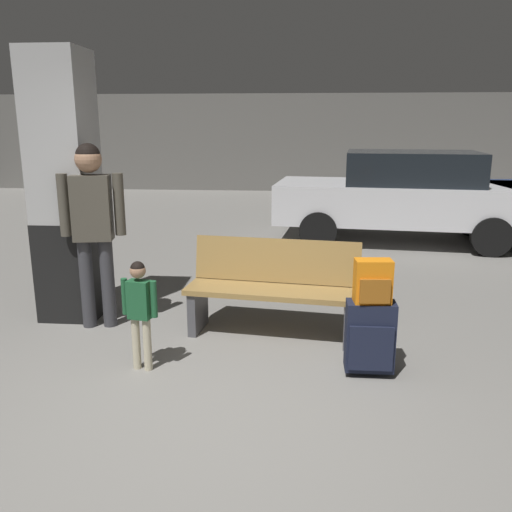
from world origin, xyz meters
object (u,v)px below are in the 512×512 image
(bench, at_px, (273,289))
(backpack_bright, at_px, (373,282))
(child, at_px, (140,304))
(parked_car_near, at_px, (403,194))
(structural_pillar, at_px, (66,190))
(suitcase, at_px, (370,337))
(adult, at_px, (92,216))

(bench, xyz_separation_m, backpack_bright, (0.81, -0.80, 0.33))
(child, xyz_separation_m, parked_car_near, (2.97, 5.11, 0.25))
(structural_pillar, relative_size, suitcase, 4.38)
(adult, bearing_deg, parked_car_near, 48.93)
(adult, xyz_separation_m, parked_car_near, (3.67, 4.21, -0.29))
(suitcase, height_order, parked_car_near, parked_car_near)
(bench, relative_size, adult, 0.93)
(structural_pillar, relative_size, parked_car_near, 0.62)
(backpack_bright, height_order, adult, adult)
(bench, bearing_deg, backpack_bright, -44.65)
(child, relative_size, parked_car_near, 0.21)
(structural_pillar, bearing_deg, parked_car_near, 44.09)
(structural_pillar, height_order, parked_car_near, structural_pillar)
(suitcase, height_order, child, child)
(adult, bearing_deg, suitcase, -18.55)
(backpack_bright, xyz_separation_m, child, (-1.83, -0.06, -0.21))
(backpack_bright, height_order, parked_car_near, parked_car_near)
(suitcase, bearing_deg, bench, 135.34)
(parked_car_near, bearing_deg, structural_pillar, -135.91)
(bench, xyz_separation_m, child, (-1.02, -0.85, 0.12))
(structural_pillar, xyz_separation_m, suitcase, (2.89, -1.14, -0.99))
(structural_pillar, bearing_deg, suitcase, -21.55)
(suitcase, height_order, backpack_bright, backpack_bright)
(child, bearing_deg, backpack_bright, 1.73)
(backpack_bright, bearing_deg, structural_pillar, 158.45)
(backpack_bright, xyz_separation_m, adult, (-2.52, 0.85, 0.33))
(structural_pillar, distance_m, adult, 0.52)
(bench, relative_size, child, 1.82)
(parked_car_near, bearing_deg, backpack_bright, -102.77)
(adult, bearing_deg, structural_pillar, 141.44)
(bench, height_order, adult, adult)
(suitcase, relative_size, parked_car_near, 0.14)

